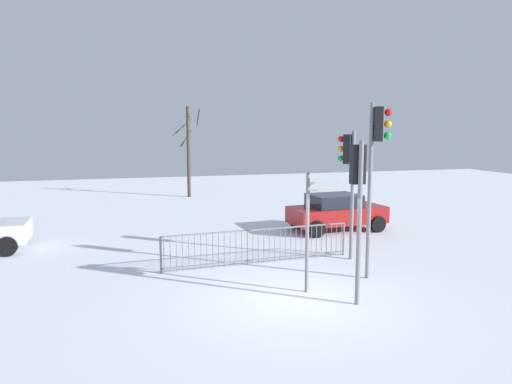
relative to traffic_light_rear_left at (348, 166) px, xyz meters
name	(u,v)px	position (x,y,z in m)	size (l,w,h in m)	color
ground_plane	(295,299)	(-2.82, -2.96, -2.93)	(60.00, 60.00, 0.00)	white
traffic_light_rear_left	(348,166)	(0.00, 0.00, 0.00)	(0.45, 0.48, 3.99)	slate
traffic_light_mid_right	(376,152)	(-0.22, -2.02, 0.54)	(0.54, 0.39, 4.74)	slate
traffic_light_mid_left	(357,185)	(-1.54, -3.52, -0.14)	(0.33, 0.57, 3.81)	slate
direction_sign_post	(310,226)	(-2.31, -2.58, -1.24)	(0.75, 0.32, 3.02)	slate
pedestrian_guard_railing	(258,246)	(-2.83, 0.20, -2.38)	(5.91, 0.45, 1.07)	slate
car_red_far	(336,212)	(1.48, 3.89, -2.16)	(3.92, 2.17, 1.47)	maroon
bare_tree_left	(188,150)	(-2.88, 15.00, -0.12)	(1.59, 1.58, 5.36)	#473828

